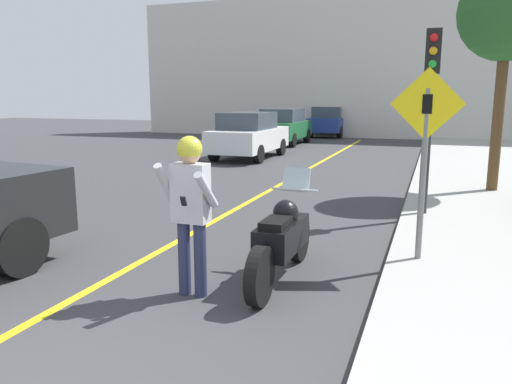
{
  "coord_description": "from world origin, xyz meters",
  "views": [
    {
      "loc": [
        3.11,
        -2.38,
        2.23
      ],
      "look_at": [
        1.01,
        3.44,
        1.05
      ],
      "focal_mm": 35.0,
      "sensor_mm": 36.0,
      "label": 1
    }
  ],
  "objects_px": {
    "motorcycle": "(282,240)",
    "parked_car_green": "(283,126)",
    "crossing_sign": "(425,146)",
    "street_tree": "(507,14)",
    "person_biker": "(190,198)",
    "parked_car_blue": "(330,121)",
    "parked_car_white": "(249,135)",
    "traffic_light": "(431,86)"
  },
  "relations": [
    {
      "from": "crossing_sign",
      "to": "parked_car_blue",
      "type": "xyz_separation_m",
      "value": [
        -5.66,
        21.84,
        -0.75
      ]
    },
    {
      "from": "motorcycle",
      "to": "street_tree",
      "type": "distance_m",
      "value": 8.22
    },
    {
      "from": "parked_car_green",
      "to": "crossing_sign",
      "type": "bearing_deg",
      "value": -67.36
    },
    {
      "from": "traffic_light",
      "to": "parked_car_white",
      "type": "distance_m",
      "value": 10.08
    },
    {
      "from": "person_biker",
      "to": "crossing_sign",
      "type": "xyz_separation_m",
      "value": [
        2.38,
        1.87,
        0.48
      ]
    },
    {
      "from": "crossing_sign",
      "to": "person_biker",
      "type": "bearing_deg",
      "value": -141.77
    },
    {
      "from": "parked_car_white",
      "to": "parked_car_blue",
      "type": "xyz_separation_m",
      "value": [
        0.68,
        11.37,
        0.0
      ]
    },
    {
      "from": "parked_car_green",
      "to": "street_tree",
      "type": "bearing_deg",
      "value": -51.85
    },
    {
      "from": "traffic_light",
      "to": "street_tree",
      "type": "distance_m",
      "value": 3.67
    },
    {
      "from": "traffic_light",
      "to": "parked_car_blue",
      "type": "height_order",
      "value": "traffic_light"
    },
    {
      "from": "motorcycle",
      "to": "parked_car_white",
      "type": "height_order",
      "value": "parked_car_white"
    },
    {
      "from": "parked_car_white",
      "to": "crossing_sign",
      "type": "bearing_deg",
      "value": -58.8
    },
    {
      "from": "traffic_light",
      "to": "parked_car_white",
      "type": "xyz_separation_m",
      "value": [
        -6.33,
        7.69,
        -1.55
      ]
    },
    {
      "from": "motorcycle",
      "to": "parked_car_green",
      "type": "height_order",
      "value": "parked_car_green"
    },
    {
      "from": "street_tree",
      "to": "crossing_sign",
      "type": "bearing_deg",
      "value": -103.71
    },
    {
      "from": "street_tree",
      "to": "parked_car_blue",
      "type": "height_order",
      "value": "street_tree"
    },
    {
      "from": "crossing_sign",
      "to": "parked_car_blue",
      "type": "height_order",
      "value": "crossing_sign"
    },
    {
      "from": "person_biker",
      "to": "parked_car_green",
      "type": "bearing_deg",
      "value": 103.58
    },
    {
      "from": "parked_car_green",
      "to": "parked_car_blue",
      "type": "bearing_deg",
      "value": 79.39
    },
    {
      "from": "parked_car_white",
      "to": "parked_car_green",
      "type": "height_order",
      "value": "same"
    },
    {
      "from": "street_tree",
      "to": "parked_car_blue",
      "type": "distance_m",
      "value": 17.82
    },
    {
      "from": "traffic_light",
      "to": "parked_car_green",
      "type": "relative_size",
      "value": 0.78
    },
    {
      "from": "traffic_light",
      "to": "parked_car_white",
      "type": "bearing_deg",
      "value": 129.47
    },
    {
      "from": "motorcycle",
      "to": "person_biker",
      "type": "distance_m",
      "value": 1.3
    },
    {
      "from": "motorcycle",
      "to": "parked_car_blue",
      "type": "bearing_deg",
      "value": 100.15
    },
    {
      "from": "crossing_sign",
      "to": "parked_car_white",
      "type": "distance_m",
      "value": 12.26
    },
    {
      "from": "parked_car_green",
      "to": "parked_car_blue",
      "type": "height_order",
      "value": "same"
    },
    {
      "from": "traffic_light",
      "to": "person_biker",
      "type": "bearing_deg",
      "value": -116.96
    },
    {
      "from": "person_biker",
      "to": "traffic_light",
      "type": "bearing_deg",
      "value": 63.04
    },
    {
      "from": "person_biker",
      "to": "crossing_sign",
      "type": "height_order",
      "value": "crossing_sign"
    },
    {
      "from": "parked_car_green",
      "to": "parked_car_blue",
      "type": "distance_m",
      "value": 5.8
    },
    {
      "from": "person_biker",
      "to": "parked_car_green",
      "type": "xyz_separation_m",
      "value": [
        -4.35,
        18.01,
        -0.27
      ]
    },
    {
      "from": "crossing_sign",
      "to": "parked_car_blue",
      "type": "bearing_deg",
      "value": 104.54
    },
    {
      "from": "person_biker",
      "to": "crossing_sign",
      "type": "relative_size",
      "value": 0.73
    },
    {
      "from": "motorcycle",
      "to": "person_biker",
      "type": "height_order",
      "value": "person_biker"
    },
    {
      "from": "street_tree",
      "to": "motorcycle",
      "type": "bearing_deg",
      "value": -113.49
    },
    {
      "from": "street_tree",
      "to": "parked_car_white",
      "type": "relative_size",
      "value": 1.18
    },
    {
      "from": "person_biker",
      "to": "traffic_light",
      "type": "xyz_separation_m",
      "value": [
        2.37,
        4.65,
        1.28
      ]
    },
    {
      "from": "crossing_sign",
      "to": "street_tree",
      "type": "distance_m",
      "value": 6.4
    },
    {
      "from": "traffic_light",
      "to": "crossing_sign",
      "type": "bearing_deg",
      "value": -89.8
    },
    {
      "from": "person_biker",
      "to": "parked_car_white",
      "type": "distance_m",
      "value": 12.96
    },
    {
      "from": "motorcycle",
      "to": "crossing_sign",
      "type": "height_order",
      "value": "crossing_sign"
    }
  ]
}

